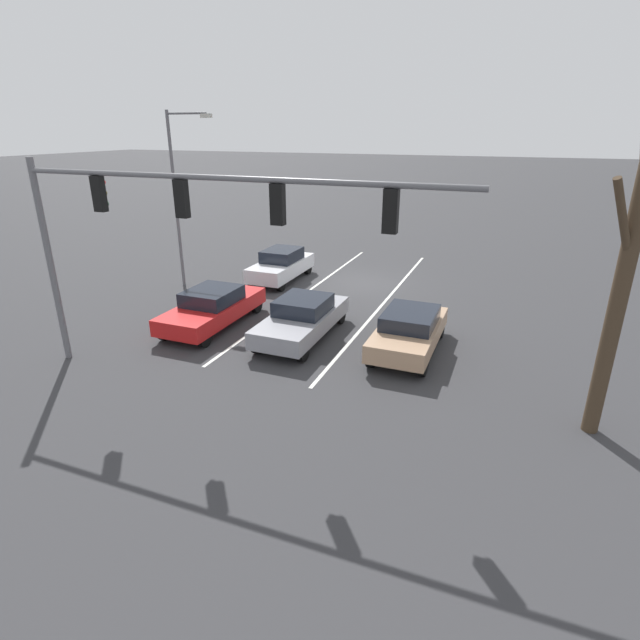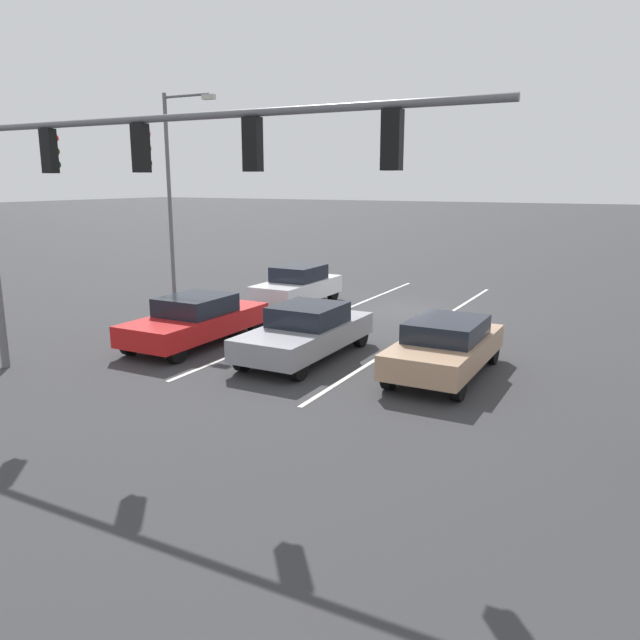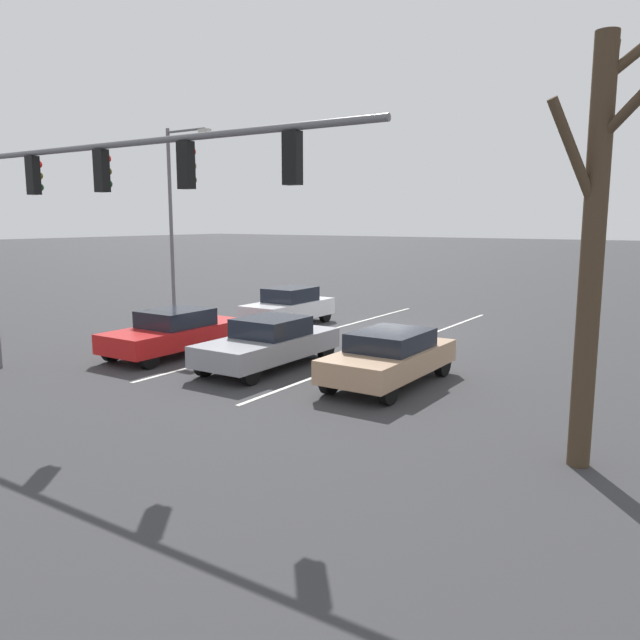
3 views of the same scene
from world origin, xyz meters
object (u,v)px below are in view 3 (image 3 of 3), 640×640
at_px(car_gray_midlane_front, 269,342).
at_px(car_white_rightlane_second, 289,306).
at_px(traffic_signal_gantry, 88,193).
at_px(bare_tree_near, 598,229).
at_px(car_tan_leftlane_front, 390,356).
at_px(street_lamp_right_shoulder, 175,212).
at_px(car_red_rightlane_front, 176,332).

distance_m(car_gray_midlane_front, car_white_rightlane_second, 7.16).
bearing_deg(car_white_rightlane_second, traffic_signal_gantry, 100.38).
height_order(car_white_rightlane_second, bare_tree_near, bare_tree_near).
distance_m(traffic_signal_gantry, bare_tree_near, 11.02).
xyz_separation_m(car_white_rightlane_second, traffic_signal_gantry, (-1.91, 10.45, 4.04)).
distance_m(car_gray_midlane_front, bare_tree_near, 9.97).
height_order(car_gray_midlane_front, traffic_signal_gantry, traffic_signal_gantry).
bearing_deg(car_tan_leftlane_front, bare_tree_near, 150.62).
bearing_deg(car_gray_midlane_front, car_white_rightlane_second, -58.07).
height_order(car_gray_midlane_front, street_lamp_right_shoulder, street_lamp_right_shoulder).
bearing_deg(car_gray_midlane_front, car_tan_leftlane_front, -176.56).
distance_m(car_red_rightlane_front, traffic_signal_gantry, 6.06).
relative_size(car_red_rightlane_front, street_lamp_right_shoulder, 0.62).
xyz_separation_m(car_tan_leftlane_front, bare_tree_near, (-5.24, 2.95, 3.30)).
relative_size(car_gray_midlane_front, car_red_rightlane_front, 0.98).
height_order(car_gray_midlane_front, bare_tree_near, bare_tree_near).
bearing_deg(street_lamp_right_shoulder, car_white_rightlane_second, -147.05).
distance_m(car_tan_leftlane_front, bare_tree_near, 6.87).
distance_m(car_white_rightlane_second, traffic_signal_gantry, 11.36).
height_order(car_white_rightlane_second, traffic_signal_gantry, traffic_signal_gantry).
bearing_deg(traffic_signal_gantry, car_gray_midlane_front, -113.27).
xyz_separation_m(car_white_rightlane_second, street_lamp_right_shoulder, (3.70, 2.40, 3.71)).
bearing_deg(car_tan_leftlane_front, car_red_rightlane_front, 3.42).
bearing_deg(car_gray_midlane_front, street_lamp_right_shoulder, -26.16).
height_order(traffic_signal_gantry, street_lamp_right_shoulder, street_lamp_right_shoulder).
distance_m(car_red_rightlane_front, car_tan_leftlane_front, 7.31).
relative_size(car_gray_midlane_front, bare_tree_near, 0.61).
bearing_deg(car_gray_midlane_front, car_red_rightlane_front, 3.40).
xyz_separation_m(car_gray_midlane_front, street_lamp_right_shoulder, (7.49, -3.68, 3.75)).
height_order(car_red_rightlane_front, bare_tree_near, bare_tree_near).
bearing_deg(car_red_rightlane_front, traffic_signal_gantry, 111.89).
height_order(car_tan_leftlane_front, bare_tree_near, bare_tree_near).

